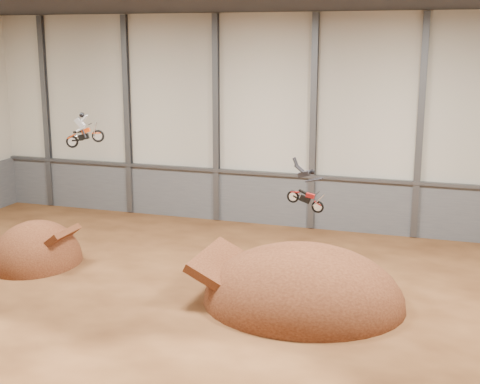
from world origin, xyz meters
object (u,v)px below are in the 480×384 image
Objects in this scene: landing_ramp at (303,303)px; fmx_rider_a at (86,127)px; fmx_rider_b at (304,185)px; takeoff_ramp at (37,263)px.

fmx_rider_a reaches higher than landing_ramp.
landing_ramp is 4.01× the size of fmx_rider_b.
fmx_rider_a is (-12.00, 1.08, 7.83)m from landing_ramp.
fmx_rider_a is at bearing 1.54° from takeoff_ramp.
takeoff_ramp is 2.74× the size of fmx_rider_a.
landing_ramp is at bearing -22.56° from fmx_rider_a.
fmx_rider_b reaches higher than takeoff_ramp.
landing_ramp is at bearing 13.65° from fmx_rider_b.
landing_ramp is 4.73× the size of fmx_rider_a.
takeoff_ramp is at bearing 176.37° from landing_ramp.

